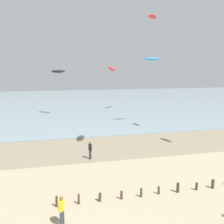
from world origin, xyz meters
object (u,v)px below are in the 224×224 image
at_px(person_left_flank, 90,150).
at_px(kite_aloft_0, 152,59).
at_px(kite_aloft_1, 58,71).
at_px(kite_aloft_3, 112,69).
at_px(person_by_waterline, 62,210).
at_px(kite_aloft_7, 153,17).

xyz_separation_m(person_left_flank, kite_aloft_0, (11.18, 12.69, 9.09)).
height_order(kite_aloft_1, kite_aloft_3, kite_aloft_3).
relative_size(person_by_waterline, kite_aloft_7, 0.52).
height_order(kite_aloft_0, kite_aloft_1, kite_aloft_0).
bearing_deg(kite_aloft_7, kite_aloft_1, 126.98).
distance_m(person_by_waterline, kite_aloft_3, 16.20).
bearing_deg(kite_aloft_7, kite_aloft_0, -159.26).
bearing_deg(kite_aloft_1, kite_aloft_3, -31.36).
distance_m(kite_aloft_0, kite_aloft_7, 12.69).
relative_size(kite_aloft_0, kite_aloft_7, 0.74).
height_order(kite_aloft_1, kite_aloft_7, kite_aloft_7).
xyz_separation_m(person_by_waterline, kite_aloft_0, (14.23, 22.65, 9.09)).
bearing_deg(kite_aloft_7, person_by_waterline, -166.67).
bearing_deg(kite_aloft_3, kite_aloft_7, -18.78).
height_order(person_by_waterline, kite_aloft_7, kite_aloft_7).
height_order(person_by_waterline, kite_aloft_0, kite_aloft_0).
bearing_deg(person_left_flank, kite_aloft_0, 48.62).
xyz_separation_m(person_by_waterline, kite_aloft_7, (17.94, 31.85, 17.00)).
bearing_deg(kite_aloft_1, person_by_waterline, -46.66).
height_order(kite_aloft_0, kite_aloft_3, kite_aloft_0).
distance_m(kite_aloft_1, kite_aloft_7, 19.82).
bearing_deg(kite_aloft_1, person_left_flank, -39.85).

